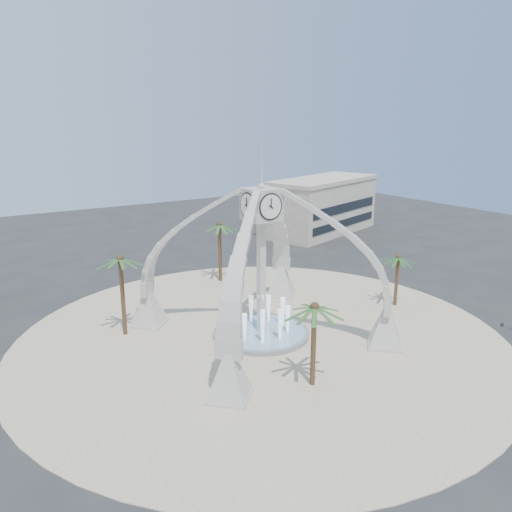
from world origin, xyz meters
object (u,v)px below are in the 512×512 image
clock_tower (261,261)px  palm_south (315,308)px  fountain (261,332)px  palm_west (120,260)px  palm_north (219,226)px  palm_east (398,258)px

clock_tower → palm_south: bearing=-99.7°
fountain → palm_west: 12.97m
fountain → palm_south: size_ratio=1.25×
palm_west → palm_south: (8.00, -14.88, -0.93)m
palm_west → fountain: bearing=-33.7°
clock_tower → palm_south: (-1.46, -8.57, -0.91)m
palm_west → palm_north: bearing=31.4°
palm_west → palm_north: palm_west is taller
palm_north → palm_south: bearing=-103.6°
fountain → palm_north: palm_north is taller
fountain → palm_south: 10.18m
clock_tower → palm_north: bearing=74.1°
clock_tower → palm_west: (-9.47, 6.31, 0.03)m
clock_tower → fountain: bearing=90.0°
clock_tower → fountain: size_ratio=2.24×
fountain → palm_east: (14.78, -1.13, 4.53)m
fountain → palm_north: size_ratio=1.11×
palm_north → palm_south: 23.89m
fountain → palm_north: (4.16, 14.63, 6.04)m
palm_east → palm_north: (-10.61, 15.77, 1.51)m
palm_east → clock_tower: bearing=175.6°
palm_east → palm_north: 19.06m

